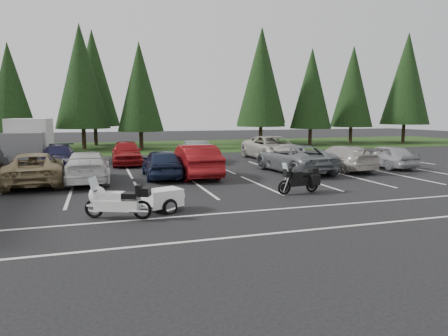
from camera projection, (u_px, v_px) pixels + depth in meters
ground at (197, 193)px, 16.20m from camera, size 120.00×120.00×0.00m
grass_strip at (139, 147)px, 38.89m from camera, size 80.00×16.00×0.01m
lake_water at (145, 133)px, 69.39m from camera, size 70.00×50.00×0.02m
box_truck at (29, 142)px, 25.45m from camera, size 2.40×5.60×2.90m
stall_markings at (186, 185)px, 18.10m from camera, size 32.00×16.00×0.01m
conifer_3 at (10, 88)px, 32.61m from camera, size 3.87×3.87×9.02m
conifer_4 at (81, 76)px, 35.49m from camera, size 4.80×4.80×11.17m
conifer_5 at (140, 87)px, 35.87m from camera, size 4.14×4.14×9.63m
conifer_6 at (261, 78)px, 39.76m from camera, size 4.93×4.93×11.48m
conifer_7 at (311, 89)px, 41.23m from camera, size 4.27×4.27×9.94m
conifer_8 at (353, 87)px, 43.57m from camera, size 4.53×4.53×10.56m
conifer_9 at (407, 79)px, 44.00m from camera, size 5.19×5.19×12.10m
conifer_back_b at (93, 78)px, 40.11m from camera, size 4.97×4.97×11.58m
conifer_back_c at (262, 75)px, 44.69m from camera, size 5.50×5.50×12.81m
car_near_2 at (35, 168)px, 18.17m from camera, size 2.82×5.45×1.47m
car_near_3 at (87, 167)px, 18.75m from camera, size 2.08×5.05×1.46m
car_near_4 at (162, 163)px, 20.06m from camera, size 1.84×4.35×1.47m
car_near_5 at (195, 161)px, 20.45m from camera, size 1.79×5.04×1.66m
car_near_6 at (294, 158)px, 22.01m from camera, size 3.02×5.70×1.53m
car_near_7 at (341, 158)px, 22.89m from camera, size 2.29×4.99×1.41m
car_near_8 at (386, 156)px, 23.83m from camera, size 1.74×4.11×1.39m
car_far_1 at (58, 156)px, 23.89m from camera, size 1.92×4.65×1.35m
car_far_2 at (127, 152)px, 25.32m from camera, size 1.94×4.59×1.55m
car_far_3 at (197, 152)px, 26.46m from camera, size 1.78×4.35×1.40m
car_far_4 at (272, 148)px, 28.02m from camera, size 2.83×6.03×1.67m
touring_motorcycle at (118, 198)px, 12.16m from camera, size 2.44×1.62×1.30m
cargo_trailer at (164, 200)px, 13.14m from camera, size 1.85×1.41×0.76m
adventure_motorcycle at (299, 178)px, 16.06m from camera, size 2.21×1.00×1.30m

